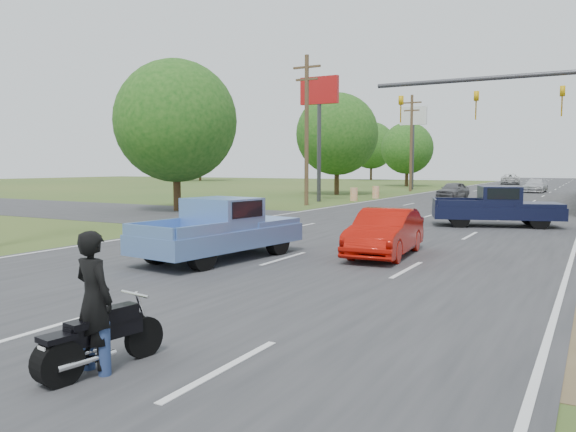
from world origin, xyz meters
The scene contains 23 objects.
ground centered at (0.00, 0.00, 0.00)m, with size 200.00×200.00×0.00m, color #345221.
main_road centered at (0.00, 40.00, 0.01)m, with size 15.00×180.00×0.02m, color #2D2D30.
cross_road centered at (0.00, 18.00, 0.01)m, with size 120.00×10.00×0.02m, color #2D2D30.
utility_pole_5 centered at (-9.50, 28.00, 5.32)m, with size 2.00×0.28×10.00m.
utility_pole_6 centered at (-9.50, 52.00, 5.32)m, with size 2.00×0.28×10.00m.
tree_0 centered at (-14.00, 20.00, 5.26)m, with size 7.14×7.14×8.84m.
tree_1 centered at (-13.50, 42.00, 5.57)m, with size 7.56×7.56×9.36m.
tree_2 centered at (-14.20, 66.00, 4.95)m, with size 6.72×6.72×8.32m.
tree_4 centered at (-55.00, 75.00, 6.82)m, with size 9.24×9.24×11.44m.
tree_6 centered at (-30.00, 95.00, 6.51)m, with size 8.82×8.82×10.92m.
barrel_2 centered at (-8.50, 34.00, 0.50)m, with size 0.56×0.56×1.00m, color orange.
barrel_3 centered at (-8.20, 38.00, 0.50)m, with size 0.56×0.56×1.00m, color orange.
pole_sign_left_near centered at (-10.50, 32.00, 7.17)m, with size 3.00×0.35×9.20m.
pole_sign_left_far centered at (-10.50, 56.00, 7.17)m, with size 3.00×0.35×9.20m.
signal_mast centered at (5.82, 17.00, 4.80)m, with size 9.12×0.40×7.00m.
red_convertible centered at (2.34, 9.90, 0.69)m, with size 1.46×4.19×1.38m, color #AB1107.
motorcycle centered at (2.23, -0.92, 0.42)m, with size 0.65×1.87×0.95m.
rider centered at (2.23, -0.88, 0.88)m, with size 0.64×0.42×1.75m, color black.
blue_pickup centered at (-1.56, 7.23, 0.88)m, with size 2.68×5.50×1.75m.
navy_pickup centered at (4.03, 20.10, 0.90)m, with size 5.72×3.61×1.77m.
distant_car_grey centered at (-2.51, 40.44, 0.68)m, with size 1.60×3.98×1.36m, color #5C5D62.
distant_car_silver centered at (2.31, 55.13, 0.68)m, with size 1.91×4.69×1.36m, color silver.
distant_car_white centered at (-3.28, 79.98, 0.76)m, with size 2.51×5.45×1.52m, color silver.
Camera 1 is at (7.77, -5.81, 2.66)m, focal length 35.00 mm.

